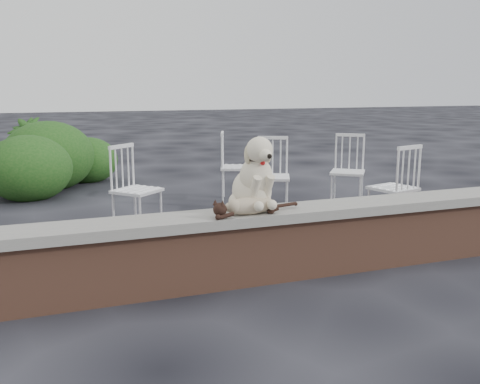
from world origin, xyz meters
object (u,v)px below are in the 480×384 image
object	(u,v)px
chair_c	(393,187)
chair_d	(348,171)
dog	(252,172)
chair_b	(272,176)
chair_a	(137,189)
potted_plant_b	(28,151)
cat	(249,205)
chair_e	(236,166)

from	to	relation	value
chair_c	chair_d	xyz separation A→B (m)	(0.11, 1.13, 0.00)
dog	chair_b	xyz separation A→B (m)	(1.06, 2.04, -0.41)
chair_a	potted_plant_b	world-z (taller)	potted_plant_b
cat	chair_d	bearing A→B (deg)	39.09
cat	potted_plant_b	xyz separation A→B (m)	(-1.75, 5.42, -0.13)
chair_e	chair_d	distance (m)	1.51
dog	chair_e	size ratio (longest dim) A/B	0.65
dog	chair_d	distance (m)	2.99
chair_a	chair_d	bearing A→B (deg)	-35.66
cat	chair_b	size ratio (longest dim) A/B	0.96
chair_b	chair_d	xyz separation A→B (m)	(1.07, 0.01, 0.00)
chair_c	potted_plant_b	distance (m)	5.81
dog	chair_c	world-z (taller)	dog
cat	chair_c	world-z (taller)	chair_c
chair_c	chair_e	xyz separation A→B (m)	(-1.12, 2.01, 0.00)
chair_d	chair_e	bearing A→B (deg)	-179.37
dog	potted_plant_b	size ratio (longest dim) A/B	0.57
chair_c	chair_b	distance (m)	1.48
cat	chair_d	distance (m)	3.13
chair_d	cat	bearing A→B (deg)	-99.06
chair_d	potted_plant_b	size ratio (longest dim) A/B	0.89
cat	chair_c	xyz separation A→B (m)	(2.11, 1.07, -0.19)
chair_c	chair_d	world-z (taller)	same
dog	cat	distance (m)	0.28
dog	chair_a	distance (m)	1.91
chair_e	cat	bearing A→B (deg)	-177.86
cat	potted_plant_b	size ratio (longest dim) A/B	0.86
chair_a	dog	bearing A→B (deg)	-111.44
dog	potted_plant_b	distance (m)	5.58
chair_e	chair_b	distance (m)	0.90
potted_plant_b	chair_b	bearing A→B (deg)	-48.15
chair_a	chair_c	bearing A→B (deg)	-58.95
chair_a	potted_plant_b	bearing A→B (deg)	66.82
chair_b	chair_a	xyz separation A→B (m)	(-1.71, -0.29, 0.00)
dog	chair_b	size ratio (longest dim) A/B	0.65
chair_e	chair_d	size ratio (longest dim) A/B	1.00
chair_c	chair_b	bearing A→B (deg)	-64.03
chair_c	chair_b	size ratio (longest dim) A/B	1.00
chair_c	chair_d	distance (m)	1.13
chair_e	chair_d	xyz separation A→B (m)	(1.23, -0.88, 0.00)
chair_c	potted_plant_b	world-z (taller)	potted_plant_b
chair_b	chair_a	bearing A→B (deg)	-146.63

